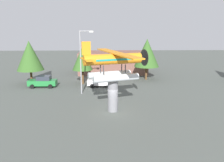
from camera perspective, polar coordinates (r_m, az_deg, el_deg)
ground_plane at (r=24.76m, az=0.22°, el=-7.56°), size 140.00×140.00×0.00m
display_pedestal at (r=24.19m, az=0.22°, el=-3.65°), size 1.10×1.10×3.53m
floatplane_monument at (r=23.48m, az=0.53°, el=4.43°), size 7.20×10.22×4.00m
car_near_green at (r=35.93m, az=-17.11°, el=-0.11°), size 4.20×2.02×1.76m
car_mid_white at (r=34.69m, az=-2.69°, el=0.01°), size 4.20×2.02×1.76m
streetlight_primary at (r=30.29m, az=-7.62°, el=5.74°), size 1.84×0.28×8.54m
storefront_building at (r=45.66m, az=0.16°, el=4.76°), size 13.37×7.00×4.21m
tree_west at (r=38.05m, az=-20.15°, el=6.05°), size 4.20×4.20×6.93m
tree_east at (r=36.10m, az=-7.55°, el=5.61°), size 3.23×3.23×5.91m
tree_center_back at (r=39.43m, az=8.82°, el=7.05°), size 4.28×4.28×7.07m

